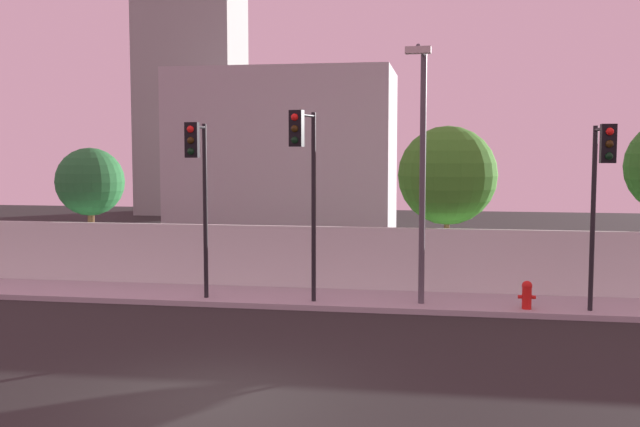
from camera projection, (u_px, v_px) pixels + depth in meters
name	position (u px, v px, depth m)	size (l,w,h in m)	color
ground_plane	(214.00, 400.00, 12.28)	(80.00, 80.00, 0.00)	black
sidewalk	(305.00, 299.00, 20.33)	(36.00, 2.40, 0.15)	#AAAAAA
perimeter_wall	(313.00, 257.00, 21.51)	(36.00, 0.18, 1.80)	silver
traffic_light_left	(305.00, 165.00, 18.75)	(0.48, 1.38, 5.00)	black
traffic_light_center	(601.00, 177.00, 17.52)	(0.35, 1.47, 4.61)	black
traffic_light_right	(198.00, 172.00, 19.27)	(0.34, 1.29, 4.72)	black
street_lamp_curbside	(422.00, 156.00, 18.78)	(0.61, 1.87, 6.49)	#4C4C51
fire_hydrant	(527.00, 294.00, 18.62)	(0.44, 0.26, 0.72)	red
roadside_tree_leftmost	(90.00, 182.00, 23.99)	(2.21, 2.21, 4.25)	brown
roadside_tree_midleft	(447.00, 176.00, 22.08)	(2.97, 2.97, 4.89)	brown
low_building_distant	(285.00, 154.00, 35.65)	(10.41, 6.00, 7.94)	#A8A8A8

